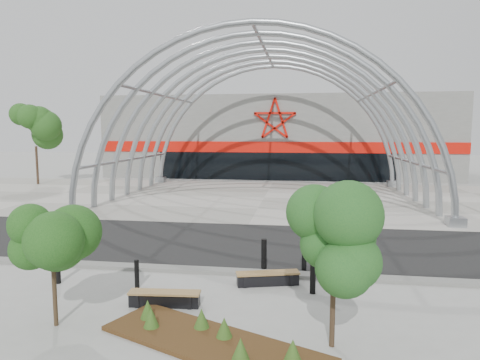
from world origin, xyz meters
name	(u,v)px	position (x,y,z in m)	size (l,w,h in m)	color
ground	(223,271)	(0.00, 0.00, 0.00)	(140.00, 140.00, 0.00)	#999994
road	(238,243)	(0.00, 3.50, 0.01)	(140.00, 7.00, 0.02)	black
forecourt	(264,198)	(0.00, 15.50, 0.02)	(60.00, 17.00, 0.04)	#99968B
kerb	(221,271)	(0.00, -0.25, 0.06)	(60.00, 0.50, 0.12)	slate
arena_building	(279,136)	(0.00, 33.45, 3.99)	(34.00, 15.24, 8.00)	slate
vault_canopy	(264,198)	(0.00, 15.50, 0.02)	(20.80, 15.80, 20.36)	#9AA0A4
planting_bed	(211,338)	(0.66, -4.92, 0.13)	(5.49, 3.61, 0.56)	#36240D
street_tree_0	(51,231)	(-3.23, -4.57, 2.34)	(1.43, 1.43, 3.26)	#2F2615
street_tree_1	(335,236)	(3.30, -4.61, 2.46)	(1.45, 1.45, 3.42)	#312516
bench_0	(165,299)	(-1.00, -3.08, 0.20)	(1.95, 0.58, 0.40)	black
bench_1	(268,279)	(1.61, -1.10, 0.20)	(1.97, 0.91, 0.40)	black
bollard_0	(58,268)	(-4.79, -1.91, 0.50)	(0.16, 0.16, 1.00)	black
bollard_1	(137,274)	(-2.24, -1.91, 0.43)	(0.14, 0.14, 0.86)	black
bollard_2	(264,256)	(1.38, 0.06, 0.56)	(0.18, 0.18, 1.12)	black
bollard_3	(304,256)	(2.71, 0.40, 0.49)	(0.16, 0.16, 0.98)	black
bollard_4	(313,276)	(2.95, -1.59, 0.51)	(0.16, 0.16, 1.03)	black
bg_tree_0	(35,130)	(-20.00, 20.00, 4.64)	(3.00, 3.00, 6.45)	black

